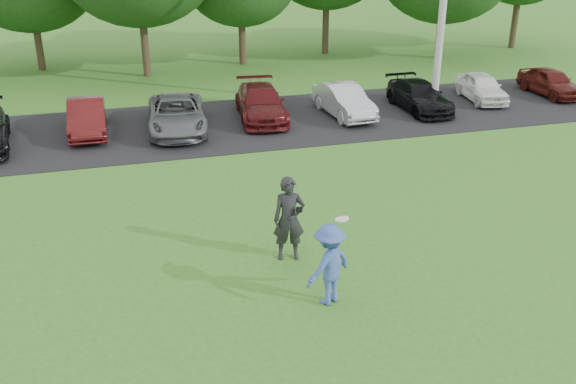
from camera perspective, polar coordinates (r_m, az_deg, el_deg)
name	(u,v)px	position (r m, az deg, el deg)	size (l,w,h in m)	color
ground	(336,323)	(12.78, 4.31, -11.50)	(100.00, 100.00, 0.00)	#2F7120
parking_lot	(220,125)	(24.21, -6.10, 5.96)	(32.00, 6.50, 0.03)	black
frisbee_player	(329,264)	(12.93, 3.67, -6.44)	(1.30, 1.10, 1.90)	#3B57A8
camera_bystander	(289,219)	(14.44, 0.09, -2.41)	(0.79, 0.58, 1.99)	black
parked_cars	(180,112)	(23.84, -9.55, 7.03)	(30.35, 5.07, 1.26)	silver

